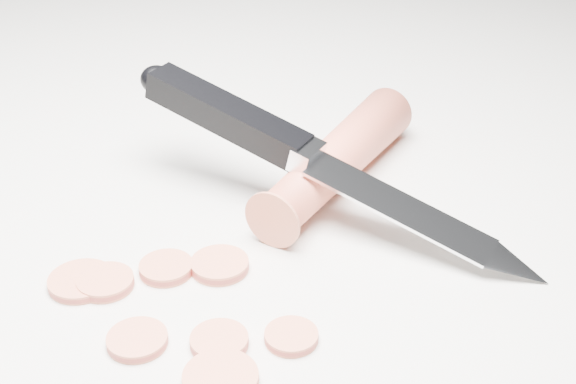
% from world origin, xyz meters
% --- Properties ---
extents(ground, '(2.40, 2.40, 0.00)m').
position_xyz_m(ground, '(0.00, 0.00, 0.00)').
color(ground, silver).
rests_on(ground, ground).
extents(carrot, '(0.07, 0.18, 0.03)m').
position_xyz_m(carrot, '(0.06, 0.11, 0.02)').
color(carrot, '#D9533C').
rests_on(carrot, ground).
extents(carrot_slice_0, '(0.04, 0.04, 0.01)m').
position_xyz_m(carrot_slice_0, '(-0.06, -0.05, 0.00)').
color(carrot_slice_0, '#D56848').
rests_on(carrot_slice_0, ground).
extents(carrot_slice_1, '(0.03, 0.03, 0.01)m').
position_xyz_m(carrot_slice_1, '(-0.00, -0.08, 0.00)').
color(carrot_slice_1, '#D56848').
rests_on(carrot_slice_1, ground).
extents(carrot_slice_2, '(0.03, 0.03, 0.01)m').
position_xyz_m(carrot_slice_2, '(-0.01, -0.02, 0.00)').
color(carrot_slice_2, '#D56848').
rests_on(carrot_slice_2, ground).
extents(carrot_slice_3, '(0.03, 0.03, 0.01)m').
position_xyz_m(carrot_slice_3, '(0.08, -0.06, 0.00)').
color(carrot_slice_3, '#D56848').
rests_on(carrot_slice_3, ground).
extents(carrot_slice_4, '(0.04, 0.04, 0.01)m').
position_xyz_m(carrot_slice_4, '(0.01, -0.01, 0.00)').
color(carrot_slice_4, '#D56848').
rests_on(carrot_slice_4, ground).
extents(carrot_slice_5, '(0.03, 0.03, 0.01)m').
position_xyz_m(carrot_slice_5, '(-0.04, -0.05, 0.00)').
color(carrot_slice_5, '#D56848').
rests_on(carrot_slice_5, ground).
extents(carrot_slice_6, '(0.03, 0.03, 0.01)m').
position_xyz_m(carrot_slice_6, '(0.04, -0.07, 0.00)').
color(carrot_slice_6, '#D56848').
rests_on(carrot_slice_6, ground).
extents(carrot_slice_7, '(0.04, 0.04, 0.01)m').
position_xyz_m(carrot_slice_7, '(0.05, -0.10, 0.00)').
color(carrot_slice_7, '#D56848').
rests_on(carrot_slice_7, ground).
extents(kitchen_knife, '(0.30, 0.09, 0.08)m').
position_xyz_m(kitchen_knife, '(0.06, 0.07, 0.04)').
color(kitchen_knife, silver).
rests_on(kitchen_knife, ground).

